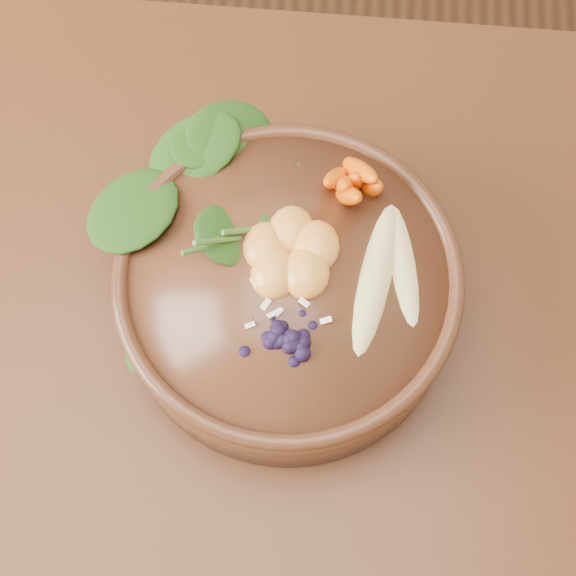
{
  "coord_description": "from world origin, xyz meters",
  "views": [
    {
      "loc": [
        0.26,
        -0.24,
        1.53
      ],
      "look_at": [
        0.24,
        0.06,
        0.8
      ],
      "focal_mm": 50.0,
      "sensor_mm": 36.0,
      "label": 1
    }
  ],
  "objects_px": {
    "stoneware_bowl": "(288,292)",
    "carrot_cluster": "(353,167)",
    "blueberry_pile": "(291,335)",
    "mandarin_cluster": "(291,246)",
    "dining_table": "(76,368)",
    "kale_heap": "(235,196)",
    "banana_halves": "(391,264)"
  },
  "relations": [
    {
      "from": "carrot_cluster",
      "to": "mandarin_cluster",
      "type": "bearing_deg",
      "value": -129.81
    },
    {
      "from": "mandarin_cluster",
      "to": "blueberry_pile",
      "type": "relative_size",
      "value": 0.69
    },
    {
      "from": "kale_heap",
      "to": "carrot_cluster",
      "type": "bearing_deg",
      "value": 14.83
    },
    {
      "from": "dining_table",
      "to": "banana_halves",
      "type": "distance_m",
      "value": 0.39
    },
    {
      "from": "kale_heap",
      "to": "banana_halves",
      "type": "bearing_deg",
      "value": -19.23
    },
    {
      "from": "stoneware_bowl",
      "to": "carrot_cluster",
      "type": "height_order",
      "value": "carrot_cluster"
    },
    {
      "from": "dining_table",
      "to": "carrot_cluster",
      "type": "height_order",
      "value": "carrot_cluster"
    },
    {
      "from": "dining_table",
      "to": "blueberry_pile",
      "type": "height_order",
      "value": "blueberry_pile"
    },
    {
      "from": "dining_table",
      "to": "kale_heap",
      "type": "xyz_separation_m",
      "value": [
        0.18,
        0.12,
        0.21
      ]
    },
    {
      "from": "stoneware_bowl",
      "to": "dining_table",
      "type": "bearing_deg",
      "value": -165.92
    },
    {
      "from": "dining_table",
      "to": "blueberry_pile",
      "type": "relative_size",
      "value": 10.44
    },
    {
      "from": "carrot_cluster",
      "to": "stoneware_bowl",
      "type": "bearing_deg",
      "value": -123.69
    },
    {
      "from": "stoneware_bowl",
      "to": "banana_halves",
      "type": "height_order",
      "value": "banana_halves"
    },
    {
      "from": "dining_table",
      "to": "blueberry_pile",
      "type": "distance_m",
      "value": 0.32
    },
    {
      "from": "dining_table",
      "to": "mandarin_cluster",
      "type": "height_order",
      "value": "mandarin_cluster"
    },
    {
      "from": "blueberry_pile",
      "to": "stoneware_bowl",
      "type": "bearing_deg",
      "value": 97.18
    },
    {
      "from": "kale_heap",
      "to": "mandarin_cluster",
      "type": "distance_m",
      "value": 0.07
    },
    {
      "from": "carrot_cluster",
      "to": "blueberry_pile",
      "type": "xyz_separation_m",
      "value": [
        -0.04,
        -0.16,
        -0.02
      ]
    },
    {
      "from": "dining_table",
      "to": "stoneware_bowl",
      "type": "distance_m",
      "value": 0.28
    },
    {
      "from": "kale_heap",
      "to": "banana_halves",
      "type": "distance_m",
      "value": 0.16
    },
    {
      "from": "blueberry_pile",
      "to": "mandarin_cluster",
      "type": "bearing_deg",
      "value": 95.05
    },
    {
      "from": "kale_heap",
      "to": "carrot_cluster",
      "type": "height_order",
      "value": "carrot_cluster"
    },
    {
      "from": "kale_heap",
      "to": "blueberry_pile",
      "type": "xyz_separation_m",
      "value": [
        0.07,
        -0.13,
        -0.0
      ]
    },
    {
      "from": "carrot_cluster",
      "to": "banana_halves",
      "type": "height_order",
      "value": "carrot_cluster"
    },
    {
      "from": "dining_table",
      "to": "blueberry_pile",
      "type": "bearing_deg",
      "value": -2.08
    },
    {
      "from": "stoneware_bowl",
      "to": "carrot_cluster",
      "type": "relative_size",
      "value": 3.62
    },
    {
      "from": "dining_table",
      "to": "carrot_cluster",
      "type": "xyz_separation_m",
      "value": [
        0.29,
        0.15,
        0.23
      ]
    },
    {
      "from": "carrot_cluster",
      "to": "mandarin_cluster",
      "type": "relative_size",
      "value": 0.87
    },
    {
      "from": "mandarin_cluster",
      "to": "carrot_cluster",
      "type": "bearing_deg",
      "value": 54.51
    },
    {
      "from": "stoneware_bowl",
      "to": "carrot_cluster",
      "type": "xyz_separation_m",
      "value": [
        0.05,
        0.09,
        0.09
      ]
    },
    {
      "from": "blueberry_pile",
      "to": "carrot_cluster",
      "type": "bearing_deg",
      "value": 74.77
    },
    {
      "from": "mandarin_cluster",
      "to": "blueberry_pile",
      "type": "height_order",
      "value": "blueberry_pile"
    }
  ]
}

